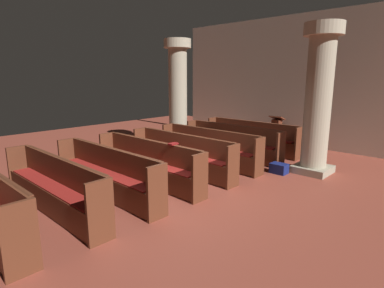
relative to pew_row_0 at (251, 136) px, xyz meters
name	(u,v)px	position (x,y,z in m)	size (l,w,h in m)	color
ground_plane	(173,186)	(0.61, -4.13, -0.52)	(19.20, 19.20, 0.00)	brown
back_wall	(299,82)	(0.61, 1.95, 1.73)	(10.00, 0.16, 4.50)	beige
pew_row_0	(251,136)	(0.00, 0.00, 0.00)	(3.33, 0.47, 0.98)	brown
pew_row_1	(232,140)	(0.00, -1.09, 0.00)	(3.33, 0.46, 0.98)	brown
pew_row_2	(209,146)	(0.00, -2.18, 0.00)	(3.33, 0.46, 0.98)	brown
pew_row_3	(181,153)	(0.00, -3.26, 0.00)	(3.33, 0.47, 0.98)	brown
pew_row_4	(148,161)	(0.00, -4.35, 0.00)	(3.33, 0.46, 0.98)	brown
pew_row_5	(106,171)	(0.00, -5.44, 0.00)	(3.33, 0.47, 0.98)	brown
pew_row_6	(53,184)	(0.00, -6.53, 0.00)	(3.33, 0.46, 0.98)	brown
pillar_aisle_side	(318,98)	(2.47, -0.95, 1.39)	(0.92, 0.92, 3.67)	#9F967E
pillar_far_side	(178,92)	(-2.42, -1.00, 1.39)	(0.92, 0.92, 3.67)	#9F967E
lectern	(276,133)	(0.21, 1.29, -0.07)	(0.48, 0.45, 1.08)	#492215
hymn_book	(173,144)	(0.67, -4.16, 0.48)	(0.14, 0.22, 0.03)	maroon
kneeler_box_navy	(279,168)	(1.87, -1.60, -0.39)	(0.41, 0.30, 0.25)	navy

